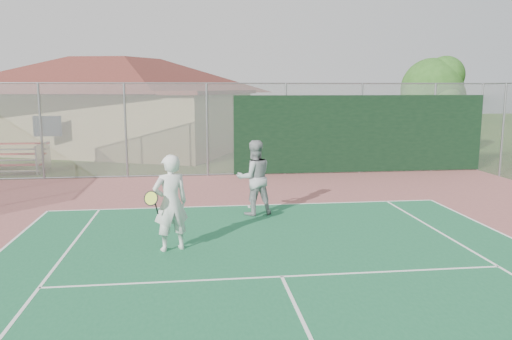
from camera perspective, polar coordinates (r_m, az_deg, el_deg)
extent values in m
cylinder|color=gray|center=(19.73, -23.35, 4.02)|extent=(0.08, 0.08, 3.50)
cylinder|color=gray|center=(19.11, -14.66, 4.33)|extent=(0.08, 0.08, 3.50)
cylinder|color=gray|center=(18.95, -5.60, 4.55)|extent=(0.08, 0.08, 3.50)
cylinder|color=gray|center=(19.26, 3.38, 4.66)|extent=(0.08, 0.08, 3.50)
cylinder|color=gray|center=(20.02, 11.88, 4.65)|extent=(0.08, 0.08, 3.50)
cylinder|color=gray|center=(21.19, 19.61, 4.56)|extent=(0.08, 0.08, 3.50)
cylinder|color=gray|center=(22.15, 24.25, 4.46)|extent=(0.08, 0.08, 3.50)
cylinder|color=gray|center=(18.94, -2.62, 9.88)|extent=(20.00, 0.05, 0.05)
cylinder|color=gray|center=(19.22, -2.54, -0.46)|extent=(20.00, 0.05, 0.05)
cube|color=#999EA0|center=(19.00, -2.58, 4.60)|extent=(20.00, 0.02, 3.50)
cube|color=black|center=(19.99, 11.91, 4.07)|extent=(10.00, 0.04, 3.00)
cylinder|color=gray|center=(20.89, 26.37, 4.07)|extent=(0.08, 0.08, 3.50)
cube|color=tan|center=(27.83, -15.37, 5.33)|extent=(14.49, 12.35, 3.06)
cube|color=brown|center=(27.78, -15.51, 8.59)|extent=(15.16, 13.02, 0.18)
pyramid|color=brown|center=(27.82, -15.67, 12.27)|extent=(15.94, 13.58, 1.84)
cube|color=black|center=(23.56, -11.81, 3.67)|extent=(0.92, 0.06, 2.14)
cube|color=#B8332A|center=(21.72, -27.16, 0.48)|extent=(3.09, 0.30, 0.05)
cube|color=#B8332A|center=(22.21, -26.73, 1.62)|extent=(3.09, 0.30, 0.05)
cube|color=#B2B5BA|center=(21.99, -26.91, 1.00)|extent=(3.09, 0.27, 0.04)
cube|color=#B8332A|center=(22.70, -26.33, 2.71)|extent=(3.09, 0.30, 0.05)
cube|color=#B2B5BA|center=(22.48, -26.50, 2.12)|extent=(3.09, 0.27, 0.04)
cube|color=#B2B5BA|center=(21.78, -23.14, 1.33)|extent=(0.07, 1.85, 1.13)
cylinder|color=#311E12|center=(25.90, 19.19, 4.31)|extent=(0.33, 0.33, 2.56)
sphere|color=#255219|center=(25.82, 19.44, 8.76)|extent=(2.93, 2.93, 2.93)
sphere|color=#255219|center=(26.44, 20.74, 7.89)|extent=(2.01, 2.01, 2.01)
sphere|color=#255219|center=(25.18, 18.25, 7.78)|extent=(1.83, 1.83, 1.83)
sphere|color=#255219|center=(25.18, 20.58, 7.44)|extent=(1.65, 1.65, 1.65)
sphere|color=#255219|center=(26.36, 18.16, 8.43)|extent=(1.83, 1.83, 1.83)
sphere|color=#255219|center=(25.91, 20.80, 10.10)|extent=(1.83, 1.83, 1.83)
imported|color=silver|center=(10.31, -9.73, -3.82)|extent=(0.84, 0.70, 1.99)
imported|color=#9A9D9F|center=(13.04, -0.22, -0.97)|extent=(1.09, 0.93, 1.97)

